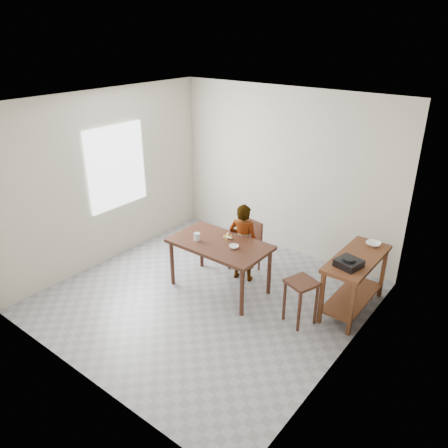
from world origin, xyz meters
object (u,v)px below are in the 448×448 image
Objects in this scene: dining_table at (220,266)px; dining_chair at (244,247)px; stool at (300,301)px; prep_counter at (354,283)px; child at (243,243)px.

dining_table is 0.66m from dining_chair.
stool is (1.34, -0.64, -0.10)m from dining_chair.
dining_table is 1.17× the size of prep_counter.
child reaches higher than stool.
dining_table is 1.75× the size of dining_chair.
child is at bearing -50.31° from dining_chair.
dining_table is at bearing 62.24° from child.
child is at bearing 160.88° from stool.
dining_chair is at bearing 154.27° from stool.
prep_counter is 1.76m from dining_chair.
dining_table is 1.16× the size of child.
dining_chair is at bearing -75.44° from child.
prep_counter is 1.66m from child.
child reaches higher than prep_counter.
prep_counter is at bearing 173.80° from child.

